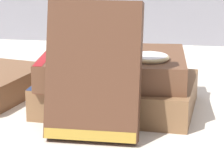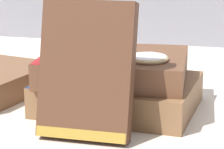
{
  "view_description": "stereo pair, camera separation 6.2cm",
  "coord_description": "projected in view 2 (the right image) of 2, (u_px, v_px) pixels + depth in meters",
  "views": [
    {
      "loc": [
        0.11,
        -0.68,
        0.23
      ],
      "look_at": [
        0.0,
        -0.02,
        0.05
      ],
      "focal_mm": 85.0,
      "sensor_mm": 36.0,
      "label": 1
    },
    {
      "loc": [
        0.17,
        -0.67,
        0.23
      ],
      "look_at": [
        0.0,
        -0.02,
        0.05
      ],
      "focal_mm": 85.0,
      "sensor_mm": 36.0,
      "label": 2
    }
  ],
  "objects": [
    {
      "name": "pocket_watch",
      "position": [
        148.0,
        58.0,
        0.67
      ],
      "size": [
        0.05,
        0.06,
        0.01
      ],
      "color": "silver",
      "rests_on": "book_flat_top"
    },
    {
      "name": "book_leaning_front",
      "position": [
        87.0,
        75.0,
        0.61
      ],
      "size": [
        0.11,
        0.06,
        0.16
      ],
      "rotation": [
        -0.25,
        0.0,
        0.0
      ],
      "color": "#4C2D1E",
      "rests_on": "ground_plane"
    },
    {
      "name": "book_flat_bottom",
      "position": [
        115.0,
        94.0,
        0.72
      ],
      "size": [
        0.21,
        0.17,
        0.04
      ],
      "rotation": [
        0.0,
        0.0,
        -0.07
      ],
      "color": "brown",
      "rests_on": "ground_plane"
    },
    {
      "name": "book_flat_top",
      "position": [
        112.0,
        67.0,
        0.71
      ],
      "size": [
        0.2,
        0.17,
        0.04
      ],
      "rotation": [
        0.0,
        0.0,
        0.08
      ],
      "color": "brown",
      "rests_on": "book_flat_bottom"
    },
    {
      "name": "ground_plane",
      "position": [
        114.0,
        108.0,
        0.73
      ],
      "size": [
        3.0,
        3.0,
        0.0
      ],
      "primitive_type": "plane",
      "color": "beige"
    }
  ]
}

